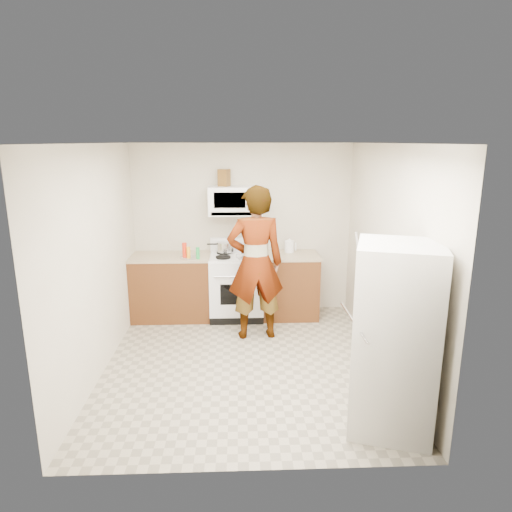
{
  "coord_description": "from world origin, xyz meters",
  "views": [
    {
      "loc": [
        -0.07,
        -4.87,
        2.52
      ],
      "look_at": [
        0.15,
        0.55,
        1.15
      ],
      "focal_mm": 32.0,
      "sensor_mm": 36.0,
      "label": 1
    }
  ],
  "objects_px": {
    "kettle": "(289,247)",
    "saucepan": "(226,247)",
    "gas_range": "(236,285)",
    "microwave": "(236,201)",
    "person": "(255,263)",
    "fridge": "(394,339)"
  },
  "relations": [
    {
      "from": "kettle",
      "to": "person",
      "type": "bearing_deg",
      "value": -136.76
    },
    {
      "from": "fridge",
      "to": "kettle",
      "type": "distance_m",
      "value": 2.94
    },
    {
      "from": "person",
      "to": "saucepan",
      "type": "bearing_deg",
      "value": -71.18
    },
    {
      "from": "gas_range",
      "to": "fridge",
      "type": "distance_m",
      "value": 3.08
    },
    {
      "from": "kettle",
      "to": "saucepan",
      "type": "xyz_separation_m",
      "value": [
        -0.93,
        -0.0,
        0.0
      ]
    },
    {
      "from": "fridge",
      "to": "saucepan",
      "type": "distance_m",
      "value": 3.26
    },
    {
      "from": "microwave",
      "to": "saucepan",
      "type": "height_order",
      "value": "microwave"
    },
    {
      "from": "person",
      "to": "saucepan",
      "type": "xyz_separation_m",
      "value": [
        -0.4,
        0.86,
        0.02
      ]
    },
    {
      "from": "microwave",
      "to": "fridge",
      "type": "bearing_deg",
      "value": -64.14
    },
    {
      "from": "fridge",
      "to": "saucepan",
      "type": "relative_size",
      "value": 6.87
    },
    {
      "from": "microwave",
      "to": "kettle",
      "type": "bearing_deg",
      "value": 1.09
    },
    {
      "from": "fridge",
      "to": "kettle",
      "type": "relative_size",
      "value": 10.13
    },
    {
      "from": "person",
      "to": "fridge",
      "type": "xyz_separation_m",
      "value": [
        1.13,
        -2.01,
        -0.15
      ]
    },
    {
      "from": "fridge",
      "to": "person",
      "type": "bearing_deg",
      "value": 136.62
    },
    {
      "from": "gas_range",
      "to": "microwave",
      "type": "height_order",
      "value": "microwave"
    },
    {
      "from": "gas_range",
      "to": "microwave",
      "type": "distance_m",
      "value": 1.22
    },
    {
      "from": "saucepan",
      "to": "microwave",
      "type": "bearing_deg",
      "value": -4.78
    },
    {
      "from": "microwave",
      "to": "fridge",
      "type": "distance_m",
      "value": 3.29
    },
    {
      "from": "person",
      "to": "gas_range",
      "type": "bearing_deg",
      "value": -77.12
    },
    {
      "from": "microwave",
      "to": "saucepan",
      "type": "xyz_separation_m",
      "value": [
        -0.15,
        0.01,
        -0.68
      ]
    },
    {
      "from": "gas_range",
      "to": "kettle",
      "type": "xyz_separation_m",
      "value": [
        0.78,
        0.14,
        0.53
      ]
    },
    {
      "from": "fridge",
      "to": "kettle",
      "type": "height_order",
      "value": "fridge"
    }
  ]
}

